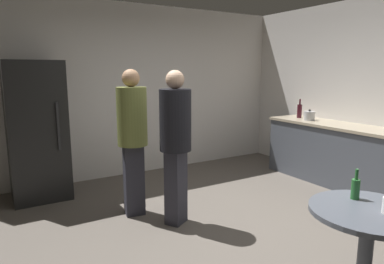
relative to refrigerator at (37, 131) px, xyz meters
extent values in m
cube|color=#5B544C|center=(1.58, -2.20, -0.95)|extent=(5.20, 5.20, 0.10)
cube|color=silver|center=(1.58, 0.43, 0.45)|extent=(5.32, 0.06, 2.70)
cube|color=black|center=(0.00, 0.00, 0.00)|extent=(0.70, 0.65, 1.80)
cube|color=#262628|center=(0.21, -0.34, 0.09)|extent=(0.03, 0.03, 0.60)
cube|color=#4C515B|center=(3.86, -1.60, -0.47)|extent=(0.60, 2.04, 0.86)
cube|color=tan|center=(3.86, -1.60, -0.02)|extent=(0.64, 2.08, 0.04)
cylinder|color=#B2B2B7|center=(3.81, -1.15, 0.07)|extent=(0.17, 0.17, 0.14)
sphere|color=black|center=(3.81, -1.15, 0.16)|extent=(0.04, 0.04, 0.04)
cone|color=#B2B2B7|center=(3.93, -1.15, 0.08)|extent=(0.09, 0.04, 0.06)
cylinder|color=#3F141E|center=(3.90, -0.88, 0.11)|extent=(0.08, 0.08, 0.22)
cylinder|color=#3F141E|center=(3.90, -0.88, 0.26)|extent=(0.03, 0.03, 0.09)
cylinder|color=#4C515B|center=(1.66, -3.52, -0.55)|extent=(0.10, 0.10, 0.70)
cylinder|color=#4C515B|center=(1.66, -3.52, -0.18)|extent=(0.80, 0.80, 0.03)
cylinder|color=#26662D|center=(1.76, -3.35, -0.09)|extent=(0.06, 0.06, 0.15)
cylinder|color=#26662D|center=(1.76, -3.35, 0.02)|extent=(0.02, 0.02, 0.08)
cube|color=#2D2D38|center=(1.17, -1.62, -0.49)|extent=(0.28, 0.26, 0.83)
cylinder|color=black|center=(1.17, -1.62, 0.26)|extent=(0.47, 0.47, 0.66)
sphere|color=#D8AD8C|center=(1.17, -1.62, 0.68)|extent=(0.20, 0.20, 0.20)
cube|color=#2D2D38|center=(0.87, -1.16, -0.48)|extent=(0.24, 0.20, 0.83)
cylinder|color=olive|center=(0.87, -1.16, 0.26)|extent=(0.39, 0.39, 0.66)
sphere|color=tan|center=(0.87, -1.16, 0.69)|extent=(0.20, 0.20, 0.20)
camera|label=1|loc=(-0.53, -4.81, 0.78)|focal=32.19mm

